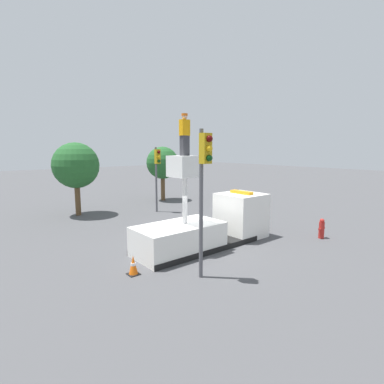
{
  "coord_description": "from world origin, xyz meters",
  "views": [
    {
      "loc": [
        -8.6,
        -10.05,
        4.54
      ],
      "look_at": [
        -1.32,
        -1.23,
        2.86
      ],
      "focal_mm": 28.0,
      "sensor_mm": 36.0,
      "label": 1
    }
  ],
  "objects_px": {
    "traffic_light_pole": "(204,174)",
    "worker": "(185,135)",
    "tree_left_bg": "(163,163)",
    "traffic_light_across": "(157,166)",
    "fire_hydrant": "(322,229)",
    "traffic_cone_rear": "(133,266)",
    "tree_right_bg": "(76,166)",
    "bucket_truck": "(209,226)"
  },
  "relations": [
    {
      "from": "fire_hydrant",
      "to": "traffic_cone_rear",
      "type": "relative_size",
      "value": 1.43
    },
    {
      "from": "traffic_light_pole",
      "to": "tree_left_bg",
      "type": "distance_m",
      "value": 16.23
    },
    {
      "from": "traffic_light_pole",
      "to": "tree_left_bg",
      "type": "bearing_deg",
      "value": 60.94
    },
    {
      "from": "traffic_light_pole",
      "to": "traffic_light_across",
      "type": "xyz_separation_m",
      "value": [
        4.83,
        10.34,
        -0.4
      ]
    },
    {
      "from": "bucket_truck",
      "to": "fire_hydrant",
      "type": "distance_m",
      "value": 5.89
    },
    {
      "from": "bucket_truck",
      "to": "traffic_light_pole",
      "type": "distance_m",
      "value": 4.63
    },
    {
      "from": "bucket_truck",
      "to": "worker",
      "type": "height_order",
      "value": "worker"
    },
    {
      "from": "tree_right_bg",
      "to": "traffic_cone_rear",
      "type": "bearing_deg",
      "value": -99.41
    },
    {
      "from": "traffic_cone_rear",
      "to": "tree_right_bg",
      "type": "relative_size",
      "value": 0.14
    },
    {
      "from": "worker",
      "to": "traffic_light_pole",
      "type": "height_order",
      "value": "worker"
    },
    {
      "from": "bucket_truck",
      "to": "traffic_cone_rear",
      "type": "height_order",
      "value": "bucket_truck"
    },
    {
      "from": "bucket_truck",
      "to": "traffic_light_across",
      "type": "xyz_separation_m",
      "value": [
        2.17,
        7.72,
        2.34
      ]
    },
    {
      "from": "bucket_truck",
      "to": "traffic_light_pole",
      "type": "relative_size",
      "value": 1.36
    },
    {
      "from": "worker",
      "to": "traffic_cone_rear",
      "type": "height_order",
      "value": "worker"
    },
    {
      "from": "traffic_light_across",
      "to": "traffic_cone_rear",
      "type": "bearing_deg",
      "value": -127.79
    },
    {
      "from": "worker",
      "to": "fire_hydrant",
      "type": "relative_size",
      "value": 1.71
    },
    {
      "from": "worker",
      "to": "tree_left_bg",
      "type": "height_order",
      "value": "worker"
    },
    {
      "from": "bucket_truck",
      "to": "worker",
      "type": "distance_m",
      "value": 4.41
    },
    {
      "from": "bucket_truck",
      "to": "tree_right_bg",
      "type": "bearing_deg",
      "value": 103.97
    },
    {
      "from": "traffic_light_pole",
      "to": "fire_hydrant",
      "type": "height_order",
      "value": "traffic_light_pole"
    },
    {
      "from": "bucket_truck",
      "to": "fire_hydrant",
      "type": "xyz_separation_m",
      "value": [
        5.11,
        -2.88,
        -0.43
      ]
    },
    {
      "from": "tree_left_bg",
      "to": "tree_right_bg",
      "type": "height_order",
      "value": "tree_right_bg"
    },
    {
      "from": "bucket_truck",
      "to": "traffic_cone_rear",
      "type": "relative_size",
      "value": 9.87
    },
    {
      "from": "bucket_truck",
      "to": "tree_left_bg",
      "type": "distance_m",
      "value": 12.9
    },
    {
      "from": "fire_hydrant",
      "to": "tree_right_bg",
      "type": "height_order",
      "value": "tree_right_bg"
    },
    {
      "from": "worker",
      "to": "fire_hydrant",
      "type": "height_order",
      "value": "worker"
    },
    {
      "from": "bucket_truck",
      "to": "worker",
      "type": "xyz_separation_m",
      "value": [
        -1.43,
        0.0,
        4.17
      ]
    },
    {
      "from": "traffic_light_across",
      "to": "fire_hydrant",
      "type": "bearing_deg",
      "value": -74.5
    },
    {
      "from": "traffic_cone_rear",
      "to": "tree_left_bg",
      "type": "xyz_separation_m",
      "value": [
        9.63,
        12.33,
        2.92
      ]
    },
    {
      "from": "traffic_cone_rear",
      "to": "tree_right_bg",
      "type": "distance_m",
      "value": 11.65
    },
    {
      "from": "bucket_truck",
      "to": "traffic_light_across",
      "type": "relative_size",
      "value": 1.53
    },
    {
      "from": "traffic_light_across",
      "to": "traffic_cone_rear",
      "type": "relative_size",
      "value": 6.46
    },
    {
      "from": "traffic_light_pole",
      "to": "fire_hydrant",
      "type": "distance_m",
      "value": 8.4
    },
    {
      "from": "traffic_light_pole",
      "to": "traffic_cone_rear",
      "type": "distance_m",
      "value": 4.19
    },
    {
      "from": "traffic_light_pole",
      "to": "traffic_cone_rear",
      "type": "xyz_separation_m",
      "value": [
        -1.75,
        1.85,
        -3.33
      ]
    },
    {
      "from": "fire_hydrant",
      "to": "tree_right_bg",
      "type": "distance_m",
      "value": 15.56
    },
    {
      "from": "traffic_light_across",
      "to": "fire_hydrant",
      "type": "distance_m",
      "value": 11.35
    },
    {
      "from": "traffic_light_pole",
      "to": "worker",
      "type": "bearing_deg",
      "value": 64.78
    },
    {
      "from": "worker",
      "to": "traffic_light_pole",
      "type": "bearing_deg",
      "value": -115.22
    },
    {
      "from": "worker",
      "to": "tree_left_bg",
      "type": "distance_m",
      "value": 13.47
    },
    {
      "from": "tree_right_bg",
      "to": "traffic_light_across",
      "type": "bearing_deg",
      "value": -28.82
    },
    {
      "from": "traffic_light_pole",
      "to": "traffic_light_across",
      "type": "height_order",
      "value": "traffic_light_pole"
    }
  ]
}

